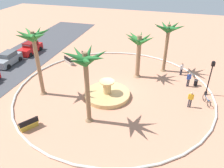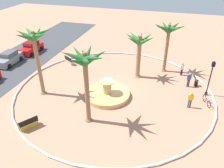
% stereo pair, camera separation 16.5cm
% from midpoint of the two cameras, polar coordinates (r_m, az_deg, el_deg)
% --- Properties ---
extents(ground_plane, '(80.00, 80.00, 0.00)m').
position_cam_midpoint_polar(ground_plane, '(23.99, 0.31, -1.63)').
color(ground_plane, tan).
extents(plaza_curb, '(20.93, 20.93, 0.20)m').
position_cam_midpoint_polar(plaza_curb, '(23.94, 0.31, -1.43)').
color(plaza_curb, silver).
rests_on(plaza_curb, ground).
extents(street_asphalt, '(48.00, 8.00, 0.03)m').
position_cam_midpoint_polar(street_asphalt, '(30.97, -27.22, 2.63)').
color(street_asphalt, '#424247').
rests_on(street_asphalt, ground).
extents(fountain, '(4.70, 4.70, 1.82)m').
position_cam_midpoint_polar(fountain, '(22.86, -1.46, -2.60)').
color(fountain, tan).
rests_on(fountain, ground).
extents(palm_tree_near_fountain, '(3.72, 3.71, 6.18)m').
position_cam_midpoint_polar(palm_tree_near_fountain, '(26.97, 14.12, 12.70)').
color(palm_tree_near_fountain, brown).
rests_on(palm_tree_near_fountain, ground).
extents(palm_tree_by_curb, '(3.65, 3.78, 6.77)m').
position_cam_midpoint_polar(palm_tree_by_curb, '(17.09, -7.04, 4.31)').
color(palm_tree_by_curb, brown).
rests_on(palm_tree_by_curb, ground).
extents(palm_tree_mid_plaza, '(3.24, 3.45, 7.02)m').
position_cam_midpoint_polar(palm_tree_mid_plaza, '(22.23, -19.67, 9.60)').
color(palm_tree_mid_plaza, '#8E6B4C').
rests_on(palm_tree_mid_plaza, ground).
extents(palm_tree_far_side, '(3.49, 3.57, 5.38)m').
position_cam_midpoint_polar(palm_tree_far_side, '(25.23, 6.75, 9.78)').
color(palm_tree_far_side, '#8E6B4C').
rests_on(palm_tree_far_side, ground).
extents(bench_east, '(1.28, 1.62, 1.00)m').
position_cam_midpoint_polar(bench_east, '(30.37, -11.25, 5.77)').
color(bench_east, beige).
rests_on(bench_east, ground).
extents(bench_west, '(1.53, 1.43, 1.00)m').
position_cam_midpoint_polar(bench_west, '(31.51, -7.13, 7.07)').
color(bench_west, '#335BA8').
rests_on(bench_west, ground).
extents(bench_north, '(1.60, 1.32, 1.00)m').
position_cam_midpoint_polar(bench_north, '(20.22, -20.94, -9.83)').
color(bench_north, gold).
rests_on(bench_north, ground).
extents(lamppost, '(0.32, 0.32, 3.93)m').
position_cam_midpoint_polar(lamppost, '(24.20, 23.96, 2.10)').
color(lamppost, black).
rests_on(lamppost, ground).
extents(trash_bin, '(0.46, 0.46, 0.73)m').
position_cam_midpoint_polar(trash_bin, '(26.37, 20.73, 0.36)').
color(trash_bin, black).
rests_on(trash_bin, ground).
extents(bicycle_red_frame, '(1.64, 0.69, 0.94)m').
position_cam_midpoint_polar(bicycle_red_frame, '(23.60, 23.13, -3.93)').
color(bicycle_red_frame, black).
rests_on(bicycle_red_frame, ground).
extents(person_cyclist_helmet, '(0.22, 0.53, 1.70)m').
position_cam_midpoint_polar(person_cyclist_helmet, '(22.17, 19.48, -3.66)').
color(person_cyclist_helmet, '#33333D').
rests_on(person_cyclist_helmet, ground).
extents(person_cyclist_photo, '(0.34, 0.48, 1.71)m').
position_cam_midpoint_polar(person_cyclist_photo, '(25.64, 19.09, 1.28)').
color(person_cyclist_photo, '#33333D').
rests_on(person_cyclist_photo, ground).
extents(person_pedestrian_stroll, '(0.40, 0.41, 1.59)m').
position_cam_midpoint_polar(person_pedestrian_stroll, '(27.97, 17.44, 3.91)').
color(person_pedestrian_stroll, '#33333D').
rests_on(person_pedestrian_stroll, ground).
extents(parked_car_second, '(4.06, 2.04, 1.67)m').
position_cam_midpoint_polar(parked_car_second, '(32.62, -25.43, 5.92)').
color(parked_car_second, gray).
rests_on(parked_car_second, ground).
extents(parked_car_third, '(4.04, 1.99, 1.67)m').
position_cam_midpoint_polar(parked_car_third, '(35.28, -20.51, 8.71)').
color(parked_car_third, red).
rests_on(parked_car_third, ground).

